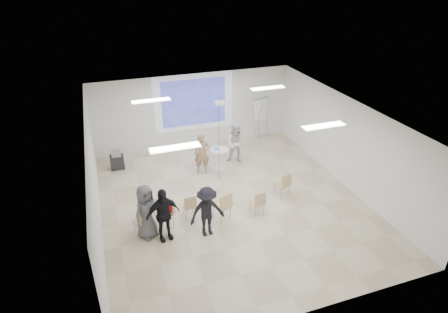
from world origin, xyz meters
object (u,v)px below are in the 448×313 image
object	(u,v)px
chair_left_mid	(165,212)
chair_right_inner	(258,201)
chair_left_inner	(190,205)
audience_outer	(146,209)
player_left	(202,151)
audience_mid	(207,209)
laptop	(189,205)
chair_center	(224,205)
flipchart_easel	(261,109)
pedestal_table	(219,158)
player_right	(236,141)
chair_far_left	(142,221)
chair_right_far	(284,183)
audience_left	(163,211)
av_cart	(117,160)

from	to	relation	value
chair_left_mid	chair_right_inner	size ratio (longest dim) A/B	1.24
chair_left_inner	audience_outer	world-z (taller)	audience_outer
player_left	audience_mid	distance (m)	3.49
laptop	chair_center	bearing A→B (deg)	148.44
player_left	laptop	bearing A→B (deg)	-104.36
chair_left_mid	audience_outer	bearing A→B (deg)	-178.14
chair_left_mid	flipchart_easel	size ratio (longest dim) A/B	0.54
chair_left_mid	laptop	distance (m)	0.86
pedestal_table	player_right	world-z (taller)	player_right
audience_mid	chair_far_left	bearing A→B (deg)	158.59
chair_right_inner	audience_outer	size ratio (longest dim) A/B	0.44
chair_center	audience_outer	bearing A→B (deg)	157.64
chair_left_mid	audience_outer	world-z (taller)	audience_outer
chair_far_left	chair_right_far	xyz separation A→B (m)	(4.56, 0.45, 0.02)
pedestal_table	chair_right_inner	size ratio (longest dim) A/B	1.01
chair_left_inner	chair_right_inner	world-z (taller)	chair_right_inner
laptop	audience_left	world-z (taller)	audience_left
chair_center	chair_right_inner	size ratio (longest dim) A/B	1.16
audience_left	flipchart_easel	xyz separation A→B (m)	(5.14, 5.17, 0.44)
chair_left_mid	av_cart	world-z (taller)	chair_left_mid
chair_right_far	laptop	distance (m)	3.14
chair_right_far	audience_mid	distance (m)	3.03
chair_left_mid	laptop	world-z (taller)	chair_left_mid
player_right	flipchart_easel	world-z (taller)	flipchart_easel
chair_left_inner	audience_left	distance (m)	1.19
pedestal_table	chair_far_left	bearing A→B (deg)	-137.55
pedestal_table	chair_center	distance (m)	3.13
player_right	chair_left_inner	world-z (taller)	player_right
flipchart_easel	av_cart	world-z (taller)	flipchart_easel
chair_right_inner	player_left	bearing A→B (deg)	99.89
chair_center	av_cart	distance (m)	5.02
pedestal_table	audience_mid	size ratio (longest dim) A/B	0.47
chair_center	laptop	size ratio (longest dim) A/B	3.20
chair_left_inner	laptop	xyz separation A→B (m)	(-0.00, 0.09, -0.04)
audience_outer	chair_center	bearing A→B (deg)	-33.87
chair_center	audience_mid	xyz separation A→B (m)	(-0.63, -0.45, 0.31)
chair_right_inner	laptop	xyz separation A→B (m)	(-1.99, 0.58, -0.05)
player_left	audience_left	bearing A→B (deg)	-111.80
chair_left_inner	chair_right_far	bearing A→B (deg)	-0.42
chair_far_left	flipchart_easel	bearing A→B (deg)	21.82
chair_center	audience_left	world-z (taller)	audience_left
chair_far_left	audience_left	distance (m)	0.75
chair_left_inner	av_cart	size ratio (longest dim) A/B	1.09
chair_right_inner	flipchart_easel	distance (m)	5.56
chair_far_left	player_left	bearing A→B (deg)	29.84
av_cart	chair_far_left	bearing A→B (deg)	-83.44
player_left	av_cart	size ratio (longest dim) A/B	2.37
player_left	chair_far_left	world-z (taller)	player_left
chair_center	chair_right_far	size ratio (longest dim) A/B	1.05
pedestal_table	chair_right_far	size ratio (longest dim) A/B	0.92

